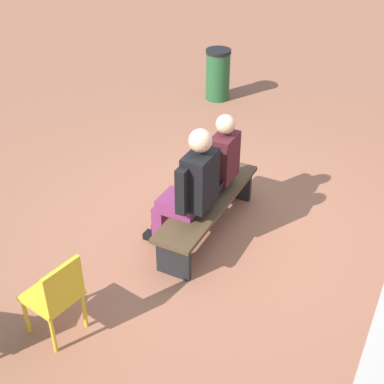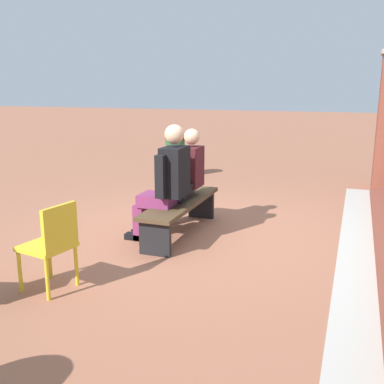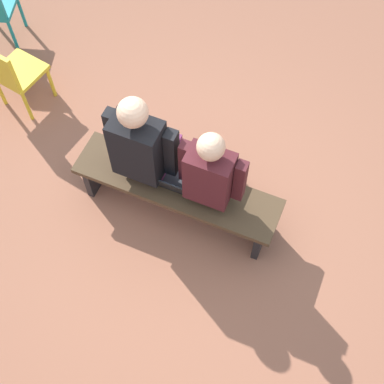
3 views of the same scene
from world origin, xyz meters
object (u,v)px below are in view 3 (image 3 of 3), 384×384
bench (177,190)px  person_student (214,174)px  laptop (176,183)px  plastic_chair_foreground (12,72)px  person_adult (146,146)px

bench → person_student: size_ratio=1.34×
laptop → bench: bearing=-78.0°
bench → plastic_chair_foreground: (1.94, -0.51, 0.13)m
person_student → person_adult: (0.60, -0.01, 0.04)m
person_student → plastic_chair_foreground: (2.24, -0.44, -0.24)m
person_adult → laptop: 0.41m
plastic_chair_foreground → bench: bearing=165.3°
person_student → person_adult: person_adult is taller
person_adult → plastic_chair_foreground: size_ratio=1.72×
bench → person_student: 0.47m
laptop → plastic_chair_foreground: bearing=-15.0°
person_adult → laptop: (-0.30, 0.09, -0.26)m
laptop → plastic_chair_foreground: 2.01m
bench → laptop: (-0.00, 0.01, 0.15)m
bench → plastic_chair_foreground: plastic_chair_foreground is taller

